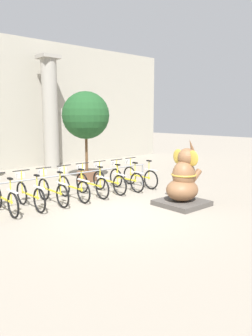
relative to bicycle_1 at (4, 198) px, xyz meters
name	(u,v)px	position (x,y,z in m)	size (l,w,h in m)	color
ground_plane	(120,211)	(2.32, -1.83, -0.40)	(60.00, 60.00, 0.00)	gray
column_right	(50,112)	(4.50, 5.77, 2.23)	(0.89, 0.89, 5.16)	gray
bike_rack	(70,178)	(2.04, 0.12, 0.25)	(6.04, 0.05, 0.77)	gray
bicycle_1	(4,198)	(0.00, 0.00, 0.00)	(0.48, 1.72, 0.98)	black
bicycle_2	(29,194)	(0.68, -0.02, 0.00)	(0.48, 1.72, 0.98)	black
bicycle_3	(52,190)	(1.36, 0.01, 0.00)	(0.48, 1.72, 0.98)	black
bicycle_4	(73,186)	(2.04, 0.01, 0.00)	(0.48, 1.72, 0.98)	black
bicycle_5	(91,183)	(2.72, 0.04, 0.00)	(0.48, 1.72, 0.98)	black
bicycle_6	(108,180)	(3.40, 0.04, 0.00)	(0.48, 1.72, 0.98)	black
bicycle_7	(125,178)	(4.08, -0.01, 0.00)	(0.48, 1.72, 0.98)	black
bicycle_8	(139,175)	(4.76, 0.03, 0.00)	(0.48, 1.72, 0.98)	black
elephant_statue	(183,183)	(4.02, -2.52, 0.23)	(1.22, 1.22, 1.86)	#4C4742
potted_tree	(86,118)	(3.99, 2.12, 1.99)	(1.76, 1.76, 3.35)	brown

